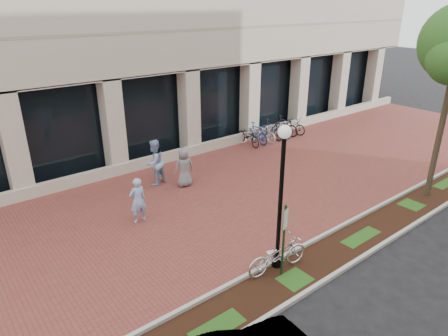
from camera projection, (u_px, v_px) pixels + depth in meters
ground at (218, 197)px, 15.86m from camera, size 120.00×120.00×0.00m
brick_plaza at (218, 197)px, 15.85m from camera, size 40.00×9.00×0.01m
planting_strip at (324, 258)px, 12.06m from camera, size 40.00×1.50×0.01m
curb_plaza_side at (305, 245)px, 12.58m from camera, size 40.00×0.12×0.12m
curb_street_side at (345, 268)px, 11.49m from camera, size 40.00×0.12×0.12m
parking_sign at (285, 231)px, 10.77m from camera, size 0.34×0.07×2.23m
lamppost at (281, 192)px, 10.76m from camera, size 0.36×0.36×4.29m
locked_bicycle at (277, 255)px, 11.31m from camera, size 2.07×0.96×1.05m
pedestrian_left at (138, 200)px, 13.77m from camera, size 0.61×0.41×1.66m
pedestrian_mid at (155, 162)px, 16.61m from camera, size 1.14×1.00×1.96m
pedestrian_right at (184, 167)px, 16.50m from camera, size 0.90×0.67×1.67m
bollard at (282, 142)px, 20.60m from camera, size 0.12×0.12×0.96m
bike_rack_cluster at (271, 130)px, 22.37m from camera, size 4.26×2.02×1.12m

